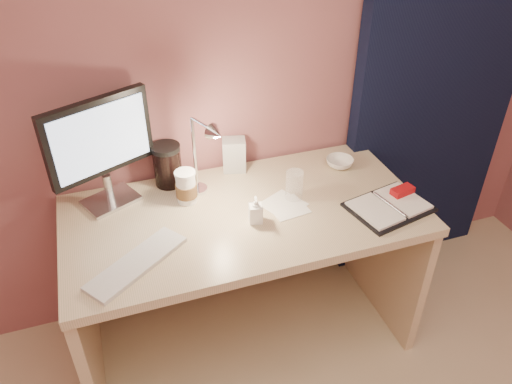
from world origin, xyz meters
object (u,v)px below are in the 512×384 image
object	(u,v)px
dark_jar	(168,167)
keyboard	(137,263)
monitor	(99,144)
bowl	(340,163)
product_box	(234,155)
desk	(240,243)
lotion_bottle	(256,210)
clear_cup	(294,185)
desk_lamp	(189,155)
planner	(390,205)
coffee_cup	(186,188)

from	to	relation	value
dark_jar	keyboard	bearing A→B (deg)	-113.39
monitor	keyboard	distance (m)	0.48
bowl	product_box	xyz separation A→B (m)	(-0.45, 0.13, 0.06)
desk	monitor	bearing A→B (deg)	161.88
lotion_bottle	dark_jar	bearing A→B (deg)	125.83
clear_cup	desk_lamp	bearing A→B (deg)	166.54
bowl	product_box	size ratio (longest dim) A/B	0.82
desk	monitor	xyz separation A→B (m)	(-0.49, 0.16, 0.49)
desk	bowl	distance (m)	0.57
monitor	lotion_bottle	size ratio (longest dim) A/B	4.04
planner	product_box	bearing A→B (deg)	124.85
clear_cup	dark_jar	world-z (taller)	dark_jar
bowl	desk_lamp	distance (m)	0.72
lotion_bottle	planner	bearing A→B (deg)	-9.38
lotion_bottle	product_box	xyz separation A→B (m)	(0.03, 0.38, 0.02)
keyboard	monitor	bearing A→B (deg)	61.26
coffee_cup	desk	bearing A→B (deg)	-19.42
keyboard	lotion_bottle	world-z (taller)	lotion_bottle
desk	desk_lamp	world-z (taller)	desk_lamp
clear_cup	planner	bearing A→B (deg)	-28.69
desk	planner	size ratio (longest dim) A/B	4.04
coffee_cup	desk_lamp	bearing A→B (deg)	-51.19
desk	lotion_bottle	xyz separation A→B (m)	(0.02, -0.15, 0.28)
dark_jar	product_box	xyz separation A→B (m)	(0.29, 0.02, -0.01)
monitor	desk	bearing A→B (deg)	-42.95
desk	lotion_bottle	size ratio (longest dim) A/B	12.61
clear_cup	product_box	xyz separation A→B (m)	(-0.17, 0.29, 0.01)
product_box	desk	bearing A→B (deg)	-87.96
desk	keyboard	world-z (taller)	keyboard
dark_jar	desk_lamp	bearing A→B (deg)	-69.74
clear_cup	product_box	size ratio (longest dim) A/B	0.83
bowl	keyboard	bearing A→B (deg)	-159.58
product_box	clear_cup	bearing A→B (deg)	-45.39
coffee_cup	clear_cup	world-z (taller)	coffee_cup
coffee_cup	product_box	size ratio (longest dim) A/B	0.94
desk	keyboard	size ratio (longest dim) A/B	3.65
desk	desk_lamp	size ratio (longest dim) A/B	3.92
dark_jar	product_box	distance (m)	0.29
keyboard	coffee_cup	xyz separation A→B (m)	(0.24, 0.31, 0.06)
lotion_bottle	clear_cup	bearing A→B (deg)	26.06
coffee_cup	lotion_bottle	bearing A→B (deg)	-44.54
bowl	planner	bearing A→B (deg)	-81.78
product_box	desk_lamp	size ratio (longest dim) A/B	0.41
clear_cup	product_box	world-z (taller)	product_box
monitor	bowl	distance (m)	1.03
coffee_cup	lotion_bottle	distance (m)	0.31
keyboard	lotion_bottle	bearing A→B (deg)	-23.97
clear_cup	lotion_bottle	xyz separation A→B (m)	(-0.20, -0.10, -0.01)
planner	coffee_cup	size ratio (longest dim) A/B	2.50
planner	dark_jar	xyz separation A→B (m)	(-0.80, 0.45, 0.07)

